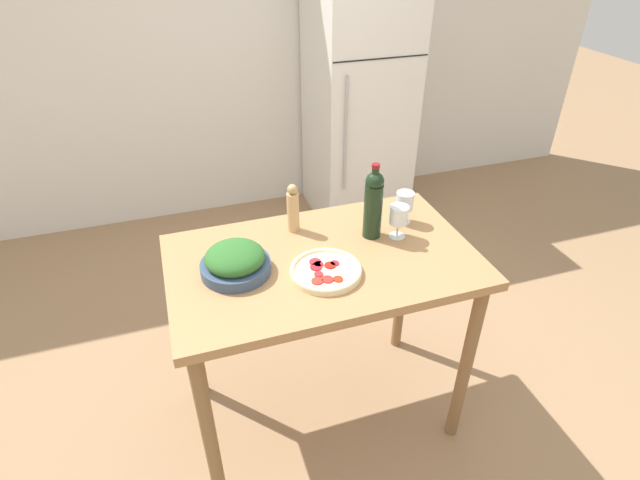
# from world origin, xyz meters

# --- Properties ---
(ground_plane) EXTENTS (14.00, 14.00, 0.00)m
(ground_plane) POSITION_xyz_m (0.00, 0.00, 0.00)
(ground_plane) COLOR #9E7A56
(wall_back) EXTENTS (6.40, 0.08, 2.60)m
(wall_back) POSITION_xyz_m (-0.00, 2.26, 1.30)
(wall_back) COLOR silver
(wall_back) RESTS_ON ground_plane
(refrigerator) EXTENTS (0.68, 0.74, 1.82)m
(refrigerator) POSITION_xyz_m (0.90, 1.85, 0.91)
(refrigerator) COLOR white
(refrigerator) RESTS_ON ground_plane
(prep_counter) EXTENTS (1.23, 0.74, 0.95)m
(prep_counter) POSITION_xyz_m (0.00, 0.00, 0.82)
(prep_counter) COLOR #A87A4C
(prep_counter) RESTS_ON ground_plane
(wine_bottle) EXTENTS (0.08, 0.08, 0.33)m
(wine_bottle) POSITION_xyz_m (0.25, 0.09, 1.11)
(wine_bottle) COLOR black
(wine_bottle) RESTS_ON prep_counter
(wine_glass_near) EXTENTS (0.08, 0.08, 0.15)m
(wine_glass_near) POSITION_xyz_m (0.35, 0.05, 1.05)
(wine_glass_near) COLOR silver
(wine_glass_near) RESTS_ON prep_counter
(wine_glass_far) EXTENTS (0.08, 0.08, 0.15)m
(wine_glass_far) POSITION_xyz_m (0.42, 0.15, 1.05)
(wine_glass_far) COLOR silver
(wine_glass_far) RESTS_ON prep_counter
(pepper_mill) EXTENTS (0.05, 0.05, 0.22)m
(pepper_mill) POSITION_xyz_m (-0.06, 0.23, 1.06)
(pepper_mill) COLOR tan
(pepper_mill) RESTS_ON prep_counter
(salad_bowl) EXTENTS (0.27, 0.27, 0.12)m
(salad_bowl) POSITION_xyz_m (-0.35, 0.01, 1.01)
(salad_bowl) COLOR #384C6B
(salad_bowl) RESTS_ON prep_counter
(homemade_pizza) EXTENTS (0.28, 0.28, 0.03)m
(homemade_pizza) POSITION_xyz_m (-0.02, -0.11, 0.97)
(homemade_pizza) COLOR beige
(homemade_pizza) RESTS_ON prep_counter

